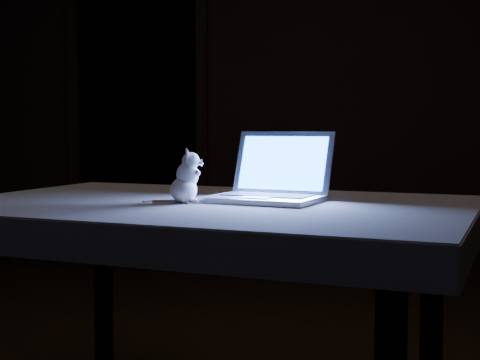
# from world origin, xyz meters

# --- Properties ---
(back_wall) EXTENTS (4.50, 0.04, 2.60)m
(back_wall) POSITION_xyz_m (0.00, 2.50, 1.30)
(back_wall) COLOR black
(back_wall) RESTS_ON ground
(doorway) EXTENTS (1.06, 0.36, 2.13)m
(doorway) POSITION_xyz_m (-1.10, 2.50, 1.06)
(doorway) COLOR black
(doorway) RESTS_ON back_wall
(table) EXTENTS (1.66, 1.30, 0.78)m
(table) POSITION_xyz_m (-0.06, -0.49, 0.39)
(table) COLOR black
(table) RESTS_ON floor
(tablecloth) EXTENTS (1.70, 1.27, 0.10)m
(tablecloth) POSITION_xyz_m (-0.09, -0.49, 0.74)
(tablecloth) COLOR #BDAF9A
(tablecloth) RESTS_ON table
(laptop) EXTENTS (0.41, 0.38, 0.22)m
(laptop) POSITION_xyz_m (0.11, -0.47, 0.90)
(laptop) COLOR silver
(laptop) RESTS_ON tablecloth
(plush_mouse) EXTENTS (0.12, 0.12, 0.16)m
(plush_mouse) POSITION_xyz_m (-0.13, -0.53, 0.87)
(plush_mouse) COLOR white
(plush_mouse) RESTS_ON tablecloth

